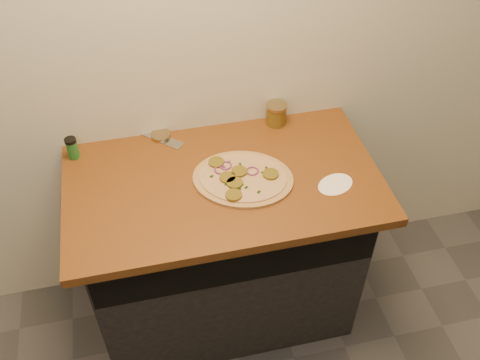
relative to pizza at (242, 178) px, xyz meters
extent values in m
cube|color=beige|center=(-0.07, 0.35, 0.44)|extent=(4.00, 0.02, 2.70)
cube|color=black|center=(-0.07, 0.05, -0.48)|extent=(1.10, 0.60, 0.86)
cube|color=brown|center=(-0.07, 0.02, -0.03)|extent=(1.20, 0.70, 0.04)
cylinder|color=tan|center=(0.00, 0.00, 0.00)|extent=(0.48, 0.48, 0.01)
cylinder|color=beige|center=(0.00, 0.00, 0.01)|extent=(0.42, 0.42, 0.00)
cylinder|color=brown|center=(-0.05, -0.09, 0.01)|extent=(0.06, 0.06, 0.01)
cylinder|color=brown|center=(-0.04, -0.03, 0.01)|extent=(0.06, 0.06, 0.01)
cylinder|color=brown|center=(-0.08, 0.10, 0.01)|extent=(0.06, 0.06, 0.01)
cylinder|color=brown|center=(-0.06, 0.00, 0.01)|extent=(0.06, 0.06, 0.01)
cylinder|color=brown|center=(0.11, -0.02, 0.01)|extent=(0.06, 0.06, 0.01)
cylinder|color=brown|center=(-0.01, 0.03, 0.01)|extent=(0.06, 0.06, 0.01)
torus|color=#722A63|center=(-0.07, 0.05, 0.01)|extent=(0.05, 0.05, 0.01)
torus|color=#722A63|center=(0.04, 0.02, 0.01)|extent=(0.05, 0.05, 0.01)
torus|color=#722A63|center=(-0.05, 0.07, 0.01)|extent=(0.05, 0.05, 0.01)
cube|color=black|center=(0.01, 0.07, 0.01)|extent=(0.01, 0.01, 0.00)
cube|color=black|center=(-0.07, -0.03, 0.01)|extent=(0.01, 0.01, 0.00)
cube|color=black|center=(0.00, -0.06, 0.01)|extent=(0.02, 0.02, 0.00)
cube|color=black|center=(0.04, -0.09, 0.01)|extent=(0.02, 0.02, 0.00)
cube|color=black|center=(-0.03, 0.09, 0.01)|extent=(0.01, 0.01, 0.00)
cube|color=black|center=(-0.03, -0.06, 0.01)|extent=(0.02, 0.01, 0.00)
cube|color=black|center=(-0.11, 0.03, 0.01)|extent=(0.02, 0.02, 0.00)
cube|color=black|center=(0.08, 0.00, 0.01)|extent=(0.02, 0.01, 0.00)
cube|color=black|center=(0.10, 0.02, 0.01)|extent=(0.01, 0.02, 0.00)
cube|color=black|center=(-0.01, -0.04, 0.01)|extent=(0.01, 0.01, 0.00)
cube|color=#B7BAC1|center=(-0.29, 0.32, -0.01)|extent=(0.21, 0.20, 0.01)
cube|color=black|center=(-0.41, 0.44, 0.00)|extent=(0.12, 0.11, 0.02)
cylinder|color=#A08B5D|center=(-0.27, 0.32, 0.00)|extent=(0.09, 0.09, 0.02)
cylinder|color=maroon|center=(0.22, 0.31, 0.03)|extent=(0.08, 0.08, 0.08)
cylinder|color=#A08B5D|center=(0.22, 0.31, 0.08)|extent=(0.09, 0.09, 0.01)
cylinder|color=#206725|center=(-0.62, 0.28, 0.03)|extent=(0.04, 0.04, 0.08)
cylinder|color=black|center=(-0.62, 0.28, 0.08)|extent=(0.05, 0.05, 0.01)
cylinder|color=white|center=(0.34, -0.10, -0.01)|extent=(0.19, 0.19, 0.00)
camera|label=1|loc=(-0.33, -1.42, 1.40)|focal=40.00mm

